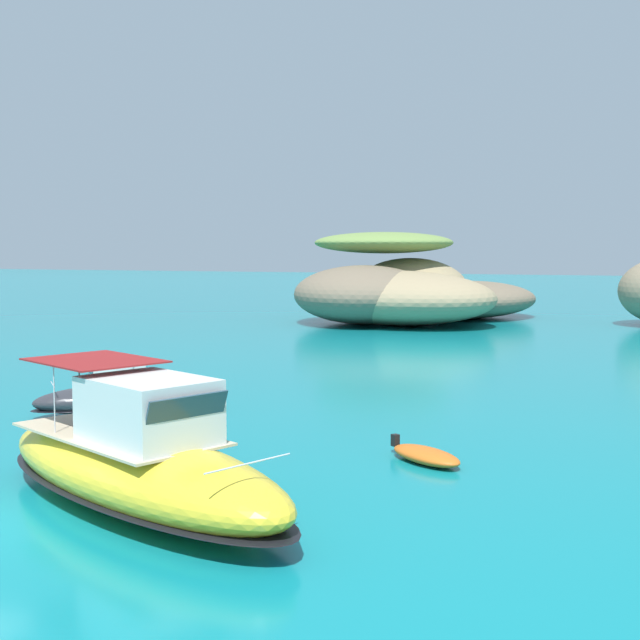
% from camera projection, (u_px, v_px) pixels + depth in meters
% --- Properties ---
extents(islet_large, '(23.27, 26.95, 7.79)m').
position_uv_depth(islet_large, '(402.00, 291.00, 70.80)').
color(islet_large, '#9E8966').
rests_on(islet_large, ground).
extents(motorboat_charcoal, '(6.39, 6.40, 2.06)m').
position_uv_depth(motorboat_charcoal, '(126.00, 395.00, 31.12)').
color(motorboat_charcoal, '#2D2D33').
rests_on(motorboat_charcoal, ground).
extents(motorboat_yellow, '(11.30, 7.26, 3.41)m').
position_uv_depth(motorboat_yellow, '(138.00, 464.00, 19.56)').
color(motorboat_yellow, yellow).
rests_on(motorboat_yellow, ground).
extents(dinghy_tender, '(2.78, 2.35, 0.58)m').
position_uv_depth(dinghy_tender, '(426.00, 455.00, 23.82)').
color(dinghy_tender, orange).
rests_on(dinghy_tender, ground).
extents(channel_buoy, '(0.56, 0.56, 1.48)m').
position_uv_depth(channel_buoy, '(80.00, 389.00, 34.56)').
color(channel_buoy, green).
rests_on(channel_buoy, ground).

